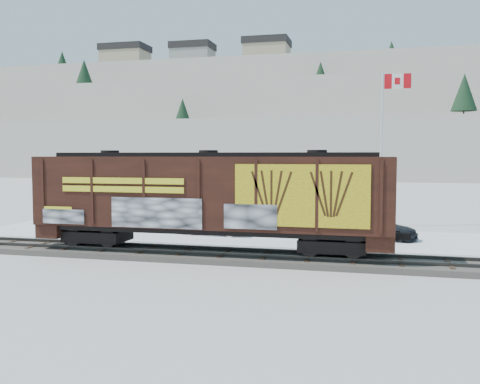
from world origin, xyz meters
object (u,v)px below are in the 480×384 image
(flagpole, at_px, (383,171))
(car_silver, at_px, (151,217))
(car_dark, at_px, (379,228))
(hopper_railcar, at_px, (209,196))
(car_white, at_px, (214,223))

(flagpole, relative_size, car_silver, 2.24)
(car_silver, distance_m, car_dark, 14.66)
(flagpole, distance_m, car_dark, 6.50)
(hopper_railcar, xyz_separation_m, car_dark, (8.02, 7.88, -2.33))
(flagpole, xyz_separation_m, car_dark, (-0.24, -5.66, -3.18))
(car_silver, relative_size, car_white, 1.09)
(flagpole, height_order, car_silver, flagpole)
(hopper_railcar, relative_size, flagpole, 1.61)
(car_dark, bearing_deg, hopper_railcar, 155.71)
(flagpole, distance_m, car_white, 12.44)
(hopper_railcar, distance_m, car_dark, 11.49)
(flagpole, height_order, car_white, flagpole)
(car_silver, xyz_separation_m, car_dark, (14.65, -0.55, -0.16))
(hopper_railcar, bearing_deg, flagpole, 58.63)
(car_silver, xyz_separation_m, car_white, (4.77, -1.43, -0.09))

